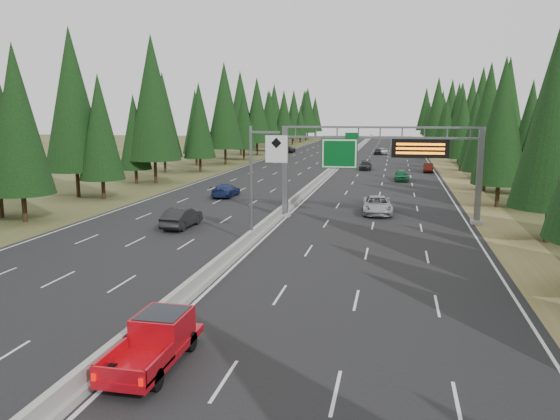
{
  "coord_description": "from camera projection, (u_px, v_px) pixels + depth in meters",
  "views": [
    {
      "loc": [
        9.62,
        -10.74,
        8.92
      ],
      "look_at": [
        3.08,
        20.0,
        3.34
      ],
      "focal_mm": 35.0,
      "sensor_mm": 36.0,
      "label": 1
    }
  ],
  "objects": [
    {
      "name": "tree_row_right",
      "position": [
        484.0,
        112.0,
        79.47
      ],
      "size": [
        11.99,
        243.96,
        18.99
      ],
      "color": "black",
      "rests_on": "ground"
    },
    {
      "name": "car_onc_far",
      "position": [
        289.0,
        149.0,
        125.13
      ],
      "size": [
        2.59,
        5.41,
        1.49
      ],
      "primitive_type": "imported",
      "rotation": [
        0.0,
        0.0,
        3.17
      ],
      "color": "black",
      "rests_on": "road"
    },
    {
      "name": "median_barrier",
      "position": [
        337.0,
        165.0,
        90.85
      ],
      "size": [
        0.7,
        260.0,
        0.85
      ],
      "color": "gray",
      "rests_on": "road"
    },
    {
      "name": "sign_gantry",
      "position": [
        387.0,
        158.0,
        44.72
      ],
      "size": [
        16.75,
        0.98,
        7.8
      ],
      "color": "slate",
      "rests_on": "road"
    },
    {
      "name": "hov_sign_pole",
      "position": [
        259.0,
        176.0,
        36.97
      ],
      "size": [
        2.8,
        0.5,
        8.0
      ],
      "color": "slate",
      "rests_on": "road"
    },
    {
      "name": "road",
      "position": [
        337.0,
        167.0,
        90.91
      ],
      "size": [
        32.0,
        260.0,
        0.08
      ],
      "primitive_type": "cube",
      "color": "black",
      "rests_on": "ground"
    },
    {
      "name": "tree_row_left",
      "position": [
        195.0,
        111.0,
        86.72
      ],
      "size": [
        11.32,
        242.73,
        18.73
      ],
      "color": "black",
      "rests_on": "ground"
    },
    {
      "name": "car_onc_white",
      "position": [
        330.0,
        161.0,
        94.33
      ],
      "size": [
        1.88,
        4.21,
        1.4
      ],
      "primitive_type": "imported",
      "rotation": [
        0.0,
        0.0,
        3.09
      ],
      "color": "white",
      "rests_on": "road"
    },
    {
      "name": "shoulder_right",
      "position": [
        448.0,
        170.0,
        87.27
      ],
      "size": [
        3.6,
        260.0,
        0.06
      ],
      "primitive_type": "cube",
      "color": "olive",
      "rests_on": "ground"
    },
    {
      "name": "red_pickup",
      "position": [
        158.0,
        337.0,
        19.57
      ],
      "size": [
        1.86,
        5.2,
        1.69
      ],
      "color": "black",
      "rests_on": "road"
    },
    {
      "name": "car_ahead_far",
      "position": [
        378.0,
        151.0,
        118.83
      ],
      "size": [
        1.84,
        4.04,
        1.34
      ],
      "primitive_type": "imported",
      "rotation": [
        0.0,
        0.0,
        0.06
      ],
      "color": "black",
      "rests_on": "road"
    },
    {
      "name": "car_ahead_dkgrey",
      "position": [
        365.0,
        166.0,
        86.54
      ],
      "size": [
        1.9,
        4.59,
        1.33
      ],
      "primitive_type": "imported",
      "rotation": [
        0.0,
        0.0,
        0.01
      ],
      "color": "black",
      "rests_on": "road"
    },
    {
      "name": "car_onc_blue",
      "position": [
        226.0,
        190.0,
        58.55
      ],
      "size": [
        2.17,
        4.93,
        1.41
      ],
      "primitive_type": "imported",
      "rotation": [
        0.0,
        0.0,
        3.1
      ],
      "color": "navy",
      "rests_on": "road"
    },
    {
      "name": "car_ahead_white",
      "position": [
        382.0,
        151.0,
        120.63
      ],
      "size": [
        2.43,
        4.76,
        1.29
      ],
      "primitive_type": "imported",
      "rotation": [
        0.0,
        0.0,
        0.06
      ],
      "color": "silver",
      "rests_on": "road"
    },
    {
      "name": "car_ahead_green",
      "position": [
        402.0,
        175.0,
        72.34
      ],
      "size": [
        1.92,
        4.47,
        1.5
      ],
      "primitive_type": "imported",
      "rotation": [
        0.0,
        0.0,
        0.03
      ],
      "color": "#145B33",
      "rests_on": "road"
    },
    {
      "name": "silver_minivan",
      "position": [
        377.0,
        205.0,
        48.61
      ],
      "size": [
        2.98,
        5.76,
        1.55
      ],
      "primitive_type": "imported",
      "rotation": [
        0.0,
        0.0,
        0.07
      ],
      "color": "#AEAFB3",
      "rests_on": "road"
    },
    {
      "name": "car_ahead_dkred",
      "position": [
        428.0,
        168.0,
        83.16
      ],
      "size": [
        1.54,
        4.07,
        1.33
      ],
      "primitive_type": "imported",
      "rotation": [
        0.0,
        0.0,
        -0.03
      ],
      "color": "#4D130B",
      "rests_on": "road"
    },
    {
      "name": "shoulder_left",
      "position": [
        234.0,
        165.0,
        94.56
      ],
      "size": [
        3.6,
        260.0,
        0.06
      ],
      "primitive_type": "cube",
      "color": "#39421E",
      "rests_on": "ground"
    },
    {
      "name": "car_onc_near",
      "position": [
        182.0,
        218.0,
        42.74
      ],
      "size": [
        1.83,
        4.82,
        1.57
      ],
      "primitive_type": "imported",
      "rotation": [
        0.0,
        0.0,
        3.11
      ],
      "color": "black",
      "rests_on": "road"
    }
  ]
}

